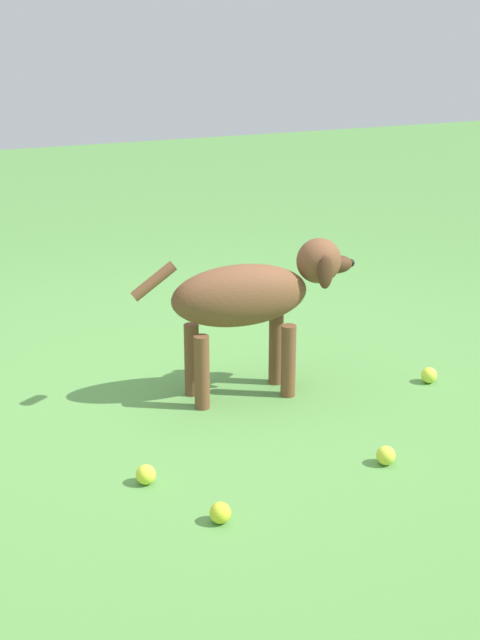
% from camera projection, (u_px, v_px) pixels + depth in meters
% --- Properties ---
extents(ground, '(14.00, 14.00, 0.00)m').
position_uv_depth(ground, '(205.00, 395.00, 3.58)').
color(ground, '#548C42').
extents(dog, '(0.91, 0.26, 0.62)m').
position_uv_depth(dog, '(253.00, 297.00, 3.47)').
color(dog, brown).
rests_on(dog, ground).
extents(tennis_ball_0, '(0.07, 0.07, 0.07)m').
position_uv_depth(tennis_ball_0, '(220.00, 513.00, 2.69)').
color(tennis_ball_0, '#C4D12E').
rests_on(tennis_ball_0, ground).
extents(tennis_ball_1, '(0.07, 0.07, 0.07)m').
position_uv_depth(tennis_ball_1, '(146.00, 475.00, 2.91)').
color(tennis_ball_1, '#CBDC37').
rests_on(tennis_ball_1, ground).
extents(tennis_ball_2, '(0.07, 0.07, 0.07)m').
position_uv_depth(tennis_ball_2, '(429.00, 375.00, 3.69)').
color(tennis_ball_2, '#C7DE3D').
rests_on(tennis_ball_2, ground).
extents(tennis_ball_3, '(0.07, 0.07, 0.07)m').
position_uv_depth(tennis_ball_3, '(386.00, 455.00, 3.03)').
color(tennis_ball_3, '#C9D53A').
rests_on(tennis_ball_3, ground).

